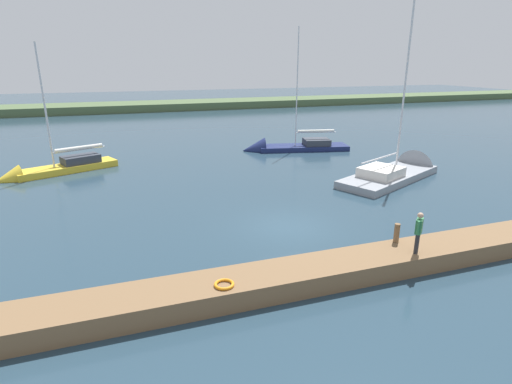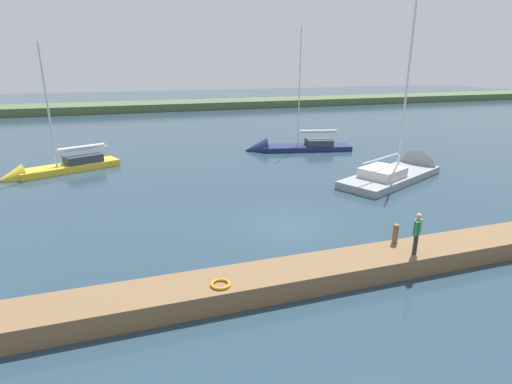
% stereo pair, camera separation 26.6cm
% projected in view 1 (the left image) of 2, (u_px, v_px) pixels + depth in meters
% --- Properties ---
extents(ground_plane, '(200.00, 200.00, 0.00)m').
position_uv_depth(ground_plane, '(288.00, 227.00, 19.49)').
color(ground_plane, '#263D4C').
extents(far_shoreline, '(180.00, 8.00, 2.40)m').
position_uv_depth(far_shoreline, '(163.00, 109.00, 67.35)').
color(far_shoreline, '#4C603D').
rests_on(far_shoreline, ground_plane).
extents(dock_pier, '(27.45, 1.80, 0.73)m').
position_uv_depth(dock_pier, '(343.00, 268.00, 14.79)').
color(dock_pier, brown).
rests_on(dock_pier, ground_plane).
extents(mooring_post_near, '(0.22, 0.22, 0.78)m').
position_uv_depth(mooring_post_near, '(397.00, 233.00, 15.97)').
color(mooring_post_near, brown).
rests_on(mooring_post_near, dock_pier).
extents(life_ring_buoy, '(0.66, 0.66, 0.10)m').
position_uv_depth(life_ring_buoy, '(224.00, 284.00, 12.94)').
color(life_ring_buoy, orange).
rests_on(life_ring_buoy, dock_pier).
extents(sailboat_far_right, '(8.14, 4.84, 9.66)m').
position_uv_depth(sailboat_far_right, '(52.00, 171.00, 28.55)').
color(sailboat_far_right, gold).
rests_on(sailboat_far_right, ground_plane).
extents(sailboat_behind_pier, '(9.71, 4.12, 11.40)m').
position_uv_depth(sailboat_behind_pier, '(286.00, 149.00, 36.18)').
color(sailboat_behind_pier, navy).
rests_on(sailboat_behind_pier, ground_plane).
extents(sailboat_outer_mooring, '(10.76, 7.09, 13.04)m').
position_uv_depth(sailboat_outer_mooring, '(405.00, 172.00, 28.61)').
color(sailboat_outer_mooring, gray).
rests_on(sailboat_outer_mooring, ground_plane).
extents(person_on_dock, '(0.49, 0.45, 1.60)m').
position_uv_depth(person_on_dock, '(419.00, 230.00, 14.94)').
color(person_on_dock, '#28282D').
rests_on(person_on_dock, dock_pier).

